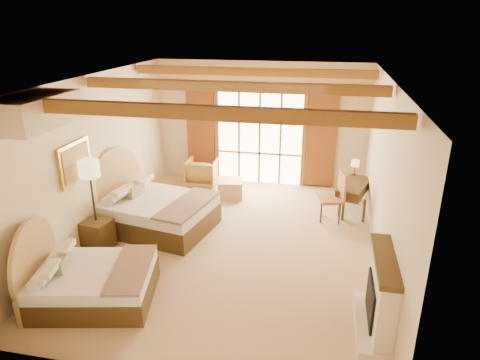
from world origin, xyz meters
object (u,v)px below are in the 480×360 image
(bed_far, at_px, (150,209))
(nightstand, at_px, (98,235))
(bed_near, at_px, (85,278))
(armchair, at_px, (202,172))
(desk, at_px, (353,196))

(bed_far, relative_size, nightstand, 4.30)
(bed_near, relative_size, nightstand, 3.62)
(bed_far, xyz_separation_m, nightstand, (-0.65, -1.03, -0.15))
(bed_near, relative_size, armchair, 2.60)
(nightstand, distance_m, armchair, 3.75)
(nightstand, distance_m, desk, 5.61)
(nightstand, bearing_deg, bed_far, 67.50)
(bed_near, distance_m, armchair, 5.13)
(bed_near, height_order, armchair, bed_near)
(armchair, bearing_deg, desk, 166.01)
(bed_near, height_order, desk, bed_near)
(bed_far, height_order, armchair, bed_far)
(desk, bearing_deg, nightstand, -133.38)
(bed_near, bearing_deg, armchair, 73.42)
(armchair, bearing_deg, bed_near, 83.48)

